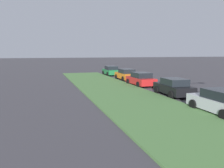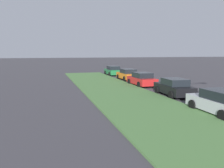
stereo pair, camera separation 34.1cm
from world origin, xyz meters
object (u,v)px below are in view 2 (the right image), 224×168
Objects in this scene: parked_car_orange at (128,75)px; parked_car_silver at (220,102)px; parked_car_black at (174,87)px; parked_car_red at (142,79)px; parked_car_green at (113,71)px.

parked_car_silver is at bearing 178.20° from parked_car_orange.
parked_car_black is 1.01× the size of parked_car_red.
parked_car_black is 18.32m from parked_car_green.
parked_car_green is at bearing -2.80° from parked_car_red.
parked_car_black is at bearing -4.20° from parked_car_silver.
parked_car_black is 1.02× the size of parked_car_green.
parked_car_orange and parked_car_green have the same top height.
parked_car_red is at bearing -0.46° from parked_car_silver.
parked_car_silver and parked_car_orange have the same top height.
parked_car_black is 1.02× the size of parked_car_orange.
parked_car_green is (12.13, -0.25, 0.00)m from parked_car_red.
parked_car_green is (6.69, 0.08, 0.00)m from parked_car_orange.
parked_car_orange is at bearing -178.91° from parked_car_green.
parked_car_orange is 6.69m from parked_car_green.
parked_car_orange is (5.43, -0.33, 0.00)m from parked_car_red.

